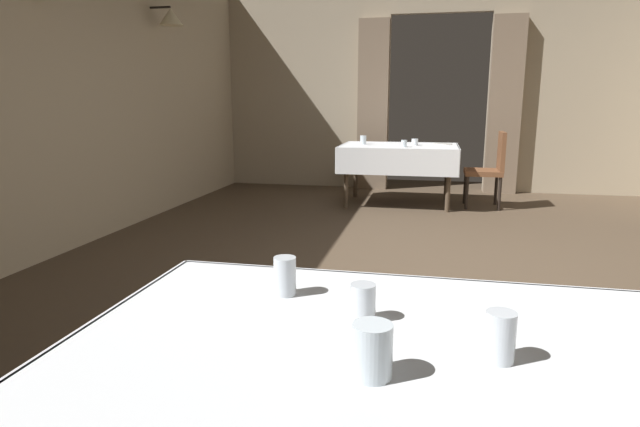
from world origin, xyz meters
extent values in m
plane|color=#4C3D2D|center=(0.00, 0.00, 0.00)|extent=(10.08, 10.08, 0.00)
cube|color=tan|center=(-3.20, 0.00, 1.50)|extent=(0.12, 8.40, 3.00)
cylinder|color=black|center=(-3.02, 1.80, 2.30)|extent=(0.24, 0.02, 0.02)
cone|color=beige|center=(-2.90, 1.80, 2.20)|extent=(0.26, 0.26, 0.18)
cube|color=tan|center=(-1.95, 4.20, 1.50)|extent=(2.50, 0.12, 3.00)
cube|color=tan|center=(1.95, 4.20, 1.50)|extent=(2.50, 0.12, 3.00)
cube|color=#7F6B56|center=(-0.92, 4.06, 1.22)|extent=(0.44, 0.14, 2.44)
cube|color=#7F6B56|center=(0.92, 4.06, 1.22)|extent=(0.44, 0.14, 2.44)
cylinder|color=#4C3D2D|center=(-0.75, -2.29, 0.35)|extent=(0.06, 0.06, 0.71)
cube|color=#4C3D2D|center=(-0.11, -2.67, 0.72)|extent=(1.44, 0.91, 0.03)
cube|color=white|center=(-0.11, -2.67, 0.74)|extent=(1.50, 0.97, 0.01)
cube|color=white|center=(-0.11, -2.18, 0.60)|extent=(1.50, 0.02, 0.29)
cube|color=white|center=(-0.86, -2.67, 0.60)|extent=(0.02, 0.97, 0.29)
cylinder|color=#4C3D2D|center=(-1.06, 2.52, 0.35)|extent=(0.06, 0.06, 0.71)
cylinder|color=#4C3D2D|center=(0.16, 2.52, 0.35)|extent=(0.06, 0.06, 0.71)
cylinder|color=#4C3D2D|center=(-1.06, 3.33, 0.35)|extent=(0.06, 0.06, 0.71)
cylinder|color=#4C3D2D|center=(0.16, 3.33, 0.35)|extent=(0.06, 0.06, 0.71)
cube|color=#4C3D2D|center=(-0.45, 2.92, 0.72)|extent=(1.38, 0.98, 0.03)
cube|color=white|center=(-0.45, 2.92, 0.74)|extent=(1.44, 1.04, 0.01)
cube|color=white|center=(-0.45, 2.41, 0.59)|extent=(1.44, 0.02, 0.32)
cube|color=white|center=(-0.45, 3.44, 0.59)|extent=(1.44, 0.02, 0.32)
cube|color=white|center=(-1.17, 2.92, 0.59)|extent=(0.02, 1.04, 0.32)
cube|color=white|center=(0.27, 2.92, 0.59)|extent=(0.02, 1.04, 0.32)
cylinder|color=black|center=(0.39, 2.73, 0.21)|extent=(0.04, 0.04, 0.42)
cylinder|color=black|center=(0.39, 3.11, 0.21)|extent=(0.04, 0.04, 0.42)
cylinder|color=black|center=(0.77, 2.73, 0.21)|extent=(0.04, 0.04, 0.42)
cylinder|color=black|center=(0.77, 3.11, 0.21)|extent=(0.04, 0.04, 0.42)
cube|color=brown|center=(0.58, 2.92, 0.43)|extent=(0.44, 0.44, 0.06)
cube|color=brown|center=(0.78, 2.92, 0.69)|extent=(0.05, 0.42, 0.48)
cylinder|color=silver|center=(0.12, -2.71, 0.81)|extent=(0.06, 0.06, 0.11)
cylinder|color=silver|center=(-0.44, -2.43, 0.81)|extent=(0.06, 0.06, 0.11)
cylinder|color=silver|center=(-0.14, -2.84, 0.81)|extent=(0.08, 0.08, 0.11)
cylinder|color=silver|center=(-0.19, -2.56, 0.80)|extent=(0.06, 0.06, 0.10)
cylinder|color=silver|center=(-0.91, 2.95, 0.81)|extent=(0.08, 0.08, 0.11)
cylinder|color=silver|center=(-0.26, 2.91, 0.79)|extent=(0.08, 0.08, 0.08)
cylinder|color=silver|center=(-0.38, 2.64, 0.79)|extent=(0.07, 0.07, 0.09)
cylinder|color=white|center=(0.08, 3.15, 0.76)|extent=(0.24, 0.24, 0.01)
camera|label=1|loc=(-0.04, -3.82, 1.30)|focal=29.67mm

